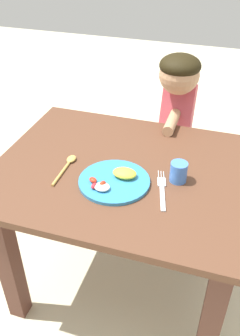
# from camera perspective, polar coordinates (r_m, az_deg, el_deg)

# --- Properties ---
(ground_plane) EXTENTS (8.00, 8.00, 0.00)m
(ground_plane) POSITION_cam_1_polar(r_m,az_deg,el_deg) (1.96, 0.80, -17.09)
(ground_plane) COLOR beige
(dining_table) EXTENTS (1.05, 0.82, 0.70)m
(dining_table) POSITION_cam_1_polar(r_m,az_deg,el_deg) (1.55, 0.96, -4.47)
(dining_table) COLOR #553322
(dining_table) RESTS_ON ground_plane
(plate) EXTENTS (0.27, 0.27, 0.04)m
(plate) POSITION_cam_1_polar(r_m,az_deg,el_deg) (1.38, -0.83, -1.93)
(plate) COLOR #3081BB
(plate) RESTS_ON dining_table
(fork) EXTENTS (0.08, 0.23, 0.01)m
(fork) POSITION_cam_1_polar(r_m,az_deg,el_deg) (1.36, 6.52, -3.48)
(fork) COLOR silver
(fork) RESTS_ON dining_table
(spoon) EXTENTS (0.04, 0.21, 0.02)m
(spoon) POSITION_cam_1_polar(r_m,az_deg,el_deg) (1.49, -8.12, 0.56)
(spoon) COLOR tan
(spoon) RESTS_ON dining_table
(drinking_cup) EXTENTS (0.06, 0.06, 0.08)m
(drinking_cup) POSITION_cam_1_polar(r_m,az_deg,el_deg) (1.39, 9.05, -0.62)
(drinking_cup) COLOR #4179D9
(drinking_cup) RESTS_ON dining_table
(person) EXTENTS (0.19, 0.36, 1.02)m
(person) POSITION_cam_1_polar(r_m,az_deg,el_deg) (1.93, 8.59, 6.06)
(person) COLOR #4B4E62
(person) RESTS_ON ground_plane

